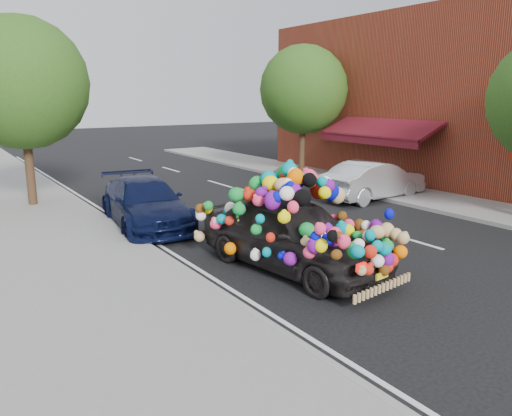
# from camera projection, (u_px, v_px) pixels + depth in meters

# --- Properties ---
(ground) EXTENTS (100.00, 100.00, 0.00)m
(ground) POSITION_uv_depth(u_px,v_px,m) (301.00, 266.00, 10.95)
(ground) COLOR black
(ground) RESTS_ON ground
(sidewalk) EXTENTS (4.00, 60.00, 0.12)m
(sidewalk) POSITION_uv_depth(u_px,v_px,m) (107.00, 308.00, 8.62)
(sidewalk) COLOR gray
(sidewalk) RESTS_ON ground
(kerb) EXTENTS (0.15, 60.00, 0.13)m
(kerb) POSITION_uv_depth(u_px,v_px,m) (207.00, 285.00, 9.67)
(kerb) COLOR gray
(kerb) RESTS_ON ground
(footpath_far) EXTENTS (3.00, 40.00, 0.12)m
(footpath_far) POSITION_uv_depth(u_px,v_px,m) (429.00, 198.00, 17.80)
(footpath_far) COLOR gray
(footpath_far) RESTS_ON ground
(lane_markings) EXTENTS (6.00, 50.00, 0.01)m
(lane_markings) POSITION_uv_depth(u_px,v_px,m) (410.00, 240.00, 12.89)
(lane_markings) COLOR silver
(lane_markings) RESTS_ON ground
(tree_near_sidewalk) EXTENTS (4.20, 4.20, 6.13)m
(tree_near_sidewalk) POSITION_uv_depth(u_px,v_px,m) (21.00, 83.00, 15.73)
(tree_near_sidewalk) COLOR #332114
(tree_near_sidewalk) RESTS_ON ground
(tree_far_b) EXTENTS (4.00, 4.00, 5.90)m
(tree_far_b) POSITION_uv_depth(u_px,v_px,m) (303.00, 90.00, 22.53)
(tree_far_b) COLOR #332114
(tree_far_b) RESTS_ON ground
(plush_art_car) EXTENTS (2.79, 4.99, 2.20)m
(plush_art_car) POSITION_uv_depth(u_px,v_px,m) (292.00, 218.00, 10.55)
(plush_art_car) COLOR black
(plush_art_car) RESTS_ON ground
(navy_sedan) EXTENTS (2.44, 4.83, 1.35)m
(navy_sedan) POSITION_uv_depth(u_px,v_px,m) (145.00, 203.00, 14.18)
(navy_sedan) COLOR black
(navy_sedan) RESTS_ON ground
(silver_hatchback) EXTENTS (4.25, 1.68, 1.38)m
(silver_hatchback) POSITION_uv_depth(u_px,v_px,m) (374.00, 180.00, 17.81)
(silver_hatchback) COLOR #B9BCC2
(silver_hatchback) RESTS_ON ground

